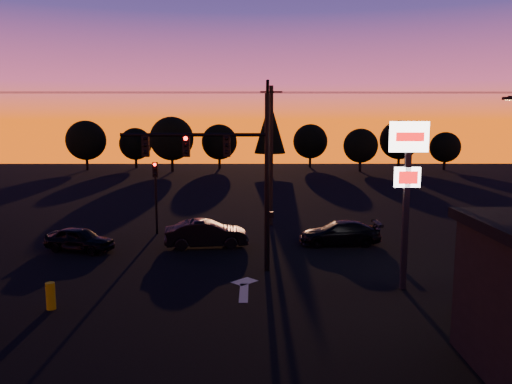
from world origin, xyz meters
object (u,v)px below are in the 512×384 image
bollard (51,296)px  car_right (340,233)px  pylon_sign (408,169)px  traffic_signal_mast (231,163)px  car_left (80,239)px  car_mid (206,234)px  secondary_signal (156,187)px

bollard → car_right: 15.45m
pylon_sign → traffic_signal_mast: bearing=160.6°
car_left → car_right: 14.01m
pylon_sign → car_mid: size_ratio=1.53×
car_mid → car_right: bearing=-93.8°
secondary_signal → bollard: secondary_signal is taller
car_left → car_right: bearing=-66.1°
car_right → car_mid: bearing=-87.7°
bollard → car_right: size_ratio=0.22×
car_left → bollard: bearing=-149.4°
car_right → bollard: bearing=-53.8°
bollard → traffic_signal_mast: bearing=36.2°
car_left → secondary_signal: bearing=-21.0°
pylon_sign → car_mid: (-8.69, 6.79, -4.18)m
pylon_sign → car_right: bearing=100.4°
traffic_signal_mast → bollard: traffic_signal_mast is taller
secondary_signal → car_left: 5.65m
car_mid → pylon_sign: bearing=-136.0°
traffic_signal_mast → bollard: (-6.41, -4.69, -4.44)m
pylon_sign → car_mid: 11.79m
traffic_signal_mast → bollard: 9.10m
car_left → car_mid: 6.65m
secondary_signal → bollard: 12.50m
car_left → car_mid: car_mid is taller
traffic_signal_mast → car_right: traffic_signal_mast is taller
pylon_sign → car_left: pylon_sign is taller
car_left → car_mid: bearing=-64.6°
bollard → car_right: bearing=38.1°
car_right → car_left: bearing=-86.3°
secondary_signal → car_mid: 5.07m
car_mid → car_right: size_ratio=1.00×
pylon_sign → car_mid: pylon_sign is taller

